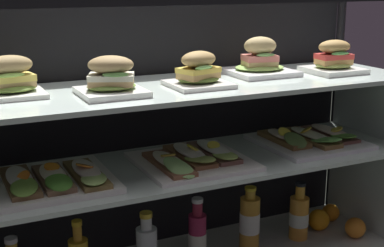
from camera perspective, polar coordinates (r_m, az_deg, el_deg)
The scene contains 19 objects.
case_frame at distance 1.87m, azimuth -1.91°, elevation 0.36°, with size 1.54×0.47×0.93m.
riser_lower_tier at distance 1.85m, azimuth 0.00°, elevation -9.55°, with size 1.47×0.41×0.35m.
shelf_lower_glass at distance 1.78m, azimuth 0.00°, elevation -4.12°, with size 1.49×0.43×0.01m, color silver.
riser_upper_tier at distance 1.74m, azimuth 0.00°, elevation -0.23°, with size 1.47×0.41×0.24m.
shelf_upper_glass at distance 1.72m, azimuth 0.00°, elevation 3.81°, with size 1.49×0.43×0.01m, color silver.
plated_roll_sandwich_far_left at distance 1.61m, azimuth -18.11°, elevation 4.17°, with size 0.18×0.18×0.11m.
plated_roll_sandwich_center at distance 1.56m, azimuth -8.24°, elevation 4.44°, with size 0.18×0.18×0.11m.
plated_roll_sandwich_mid_left at distance 1.67m, azimuth 0.65°, elevation 5.20°, with size 0.17×0.17×0.11m.
plated_roll_sandwich_near_left_corner at distance 1.89m, azimuth 6.92°, elevation 6.22°, with size 0.21×0.21×0.13m.
plated_roll_sandwich_mid_right at distance 1.98m, azimuth 14.25°, elevation 6.22°, with size 0.17×0.17×0.11m.
open_sandwich_tray_mid_left at distance 1.61m, azimuth -14.01°, elevation -5.54°, with size 0.34×0.34×0.06m.
open_sandwich_tray_right_of_center at distance 1.75m, azimuth 0.15°, elevation -3.58°, with size 0.34×0.33×0.06m.
open_sandwich_tray_near_right_corner at distance 2.00m, azimuth 11.93°, elevation -1.53°, with size 0.34×0.33×0.06m.
juice_bottle_back_left at distance 1.93m, azimuth 0.55°, elevation -11.30°, with size 0.06×0.06×0.22m.
juice_bottle_back_right at distance 2.00m, azimuth 5.90°, elevation -9.97°, with size 0.07×0.07×0.23m.
juice_bottle_front_second at distance 2.12m, azimuth 10.86°, elevation -9.27°, with size 0.07×0.07×0.22m.
orange_fruit_beside_bottles at distance 2.21m, azimuth 12.80°, elevation -9.56°, with size 0.08×0.08×0.08m, color orange.
orange_fruit_near_left_post at distance 2.19m, azimuth 16.32°, elevation -10.17°, with size 0.08×0.08×0.08m, color orange.
orange_fruit_rolled_forward at distance 2.31m, azimuth 13.96°, elevation -8.80°, with size 0.07×0.07×0.07m, color orange.
Camera 1 is at (-0.73, -1.52, 0.97)m, focal length 52.28 mm.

